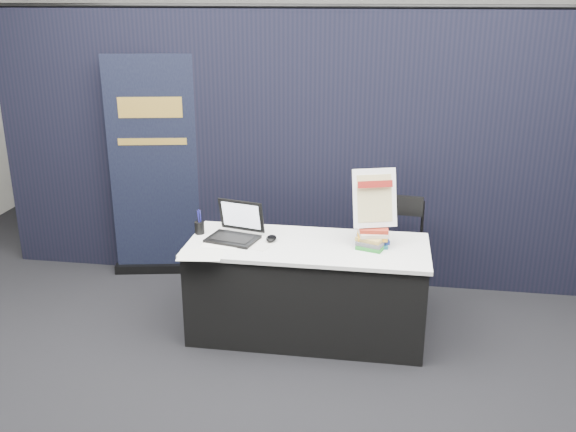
# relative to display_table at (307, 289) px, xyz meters

# --- Properties ---
(floor) EXTENTS (8.00, 8.00, 0.00)m
(floor) POSITION_rel_display_table_xyz_m (0.00, -0.55, -0.38)
(floor) COLOR black
(floor) RESTS_ON ground
(wall_back) EXTENTS (8.00, 0.02, 3.50)m
(wall_back) POSITION_rel_display_table_xyz_m (0.00, 3.45, 1.37)
(wall_back) COLOR #B6B4AB
(wall_back) RESTS_ON floor
(drape_partition) EXTENTS (6.00, 0.08, 2.40)m
(drape_partition) POSITION_rel_display_table_xyz_m (0.00, 1.05, 0.82)
(drape_partition) COLOR black
(drape_partition) RESTS_ON floor
(display_table) EXTENTS (1.80, 0.75, 0.75)m
(display_table) POSITION_rel_display_table_xyz_m (0.00, 0.00, 0.00)
(display_table) COLOR black
(display_table) RESTS_ON floor
(laptop) EXTENTS (0.42, 0.37, 0.28)m
(laptop) POSITION_rel_display_table_xyz_m (-0.57, 0.04, 0.44)
(laptop) COLOR black
(laptop) RESTS_ON display_table
(mouse) EXTENTS (0.08, 0.13, 0.04)m
(mouse) POSITION_rel_display_table_xyz_m (-0.28, 0.02, 0.39)
(mouse) COLOR black
(mouse) RESTS_ON display_table
(brochure_left) EXTENTS (0.34, 0.26, 0.00)m
(brochure_left) POSITION_rel_display_table_xyz_m (-0.73, -0.34, 0.38)
(brochure_left) COLOR silver
(brochure_left) RESTS_ON display_table
(brochure_mid) EXTENTS (0.28, 0.20, 0.00)m
(brochure_mid) POSITION_rel_display_table_xyz_m (-0.64, -0.09, 0.38)
(brochure_mid) COLOR white
(brochure_mid) RESTS_ON display_table
(brochure_right) EXTENTS (0.32, 0.27, 0.00)m
(brochure_right) POSITION_rel_display_table_xyz_m (-0.40, -0.06, 0.38)
(brochure_right) COLOR silver
(brochure_right) RESTS_ON display_table
(pen_cup) EXTENTS (0.08, 0.08, 0.10)m
(pen_cup) POSITION_rel_display_table_xyz_m (-0.86, 0.09, 0.42)
(pen_cup) COLOR black
(pen_cup) RESTS_ON display_table
(book_stack_tall) EXTENTS (0.23, 0.19, 0.14)m
(book_stack_tall) POSITION_rel_display_table_xyz_m (0.48, 0.05, 0.45)
(book_stack_tall) COLOR #1A5463
(book_stack_tall) RESTS_ON display_table
(book_stack_short) EXTENTS (0.24, 0.21, 0.08)m
(book_stack_short) POSITION_rel_display_table_xyz_m (0.47, -0.00, 0.42)
(book_stack_short) COLOR #207B28
(book_stack_short) RESTS_ON display_table
(info_sign) EXTENTS (0.35, 0.22, 0.44)m
(info_sign) POSITION_rel_display_table_xyz_m (0.48, 0.08, 0.73)
(info_sign) COLOR black
(info_sign) RESTS_ON book_stack_tall
(pullup_banner) EXTENTS (0.86, 0.27, 2.03)m
(pullup_banner) POSITION_rel_display_table_xyz_m (-1.52, 0.95, 0.52)
(pullup_banner) COLOR black
(pullup_banner) RESTS_ON floor
(stacking_chair) EXTENTS (0.49, 0.49, 0.97)m
(stacking_chair) POSITION_rel_display_table_xyz_m (0.66, 0.47, 0.16)
(stacking_chair) COLOR black
(stacking_chair) RESTS_ON floor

